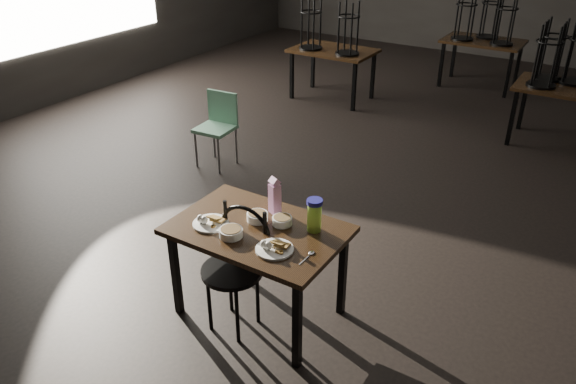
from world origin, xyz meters
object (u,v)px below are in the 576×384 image
Objects in this scene: main_table at (258,237)px; school_chair at (218,122)px; bentwood_chair at (237,259)px; juice_carton at (275,196)px; water_bottle at (314,215)px.

main_table is 2.70m from school_chair.
main_table is 0.21m from bentwood_chair.
juice_carton is at bearing 78.90° from bentwood_chair.
main_table is 4.99× the size of water_bottle.
water_bottle reaches higher than school_chair.
bentwood_chair reaches higher than main_table.
water_bottle is at bearing -9.94° from juice_carton.
school_chair reaches higher than main_table.
bentwood_chair is (-0.06, -0.40, -0.34)m from juice_carton.
bentwood_chair is 2.76m from school_chair.
juice_carton is 0.37m from water_bottle.
school_chair is (-1.89, 1.93, -0.17)m from main_table.
bentwood_chair is at bearing -116.81° from main_table.
water_bottle is 0.63m from bentwood_chair.
bentwood_chair is 1.10× the size of school_chair.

